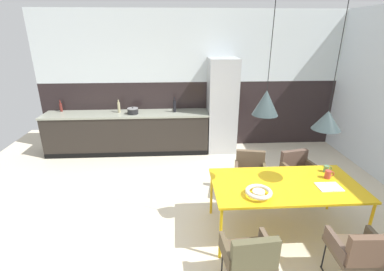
{
  "coord_description": "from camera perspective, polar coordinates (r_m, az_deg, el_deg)",
  "views": [
    {
      "loc": [
        -0.4,
        -3.05,
        2.55
      ],
      "look_at": [
        -0.16,
        0.96,
        1.03
      ],
      "focal_mm": 25.98,
      "sensor_mm": 36.0,
      "label": 1
    }
  ],
  "objects": [
    {
      "name": "kitchen_counter",
      "position": [
        6.28,
        -13.0,
        0.6
      ],
      "size": [
        3.51,
        0.63,
        0.9
      ],
      "color": "black",
      "rests_on": "ground"
    },
    {
      "name": "bottle_wine_green",
      "position": [
        6.72,
        -25.32,
        5.3
      ],
      "size": [
        0.06,
        0.06,
        0.25
      ],
      "color": "maroon",
      "rests_on": "kitchen_counter"
    },
    {
      "name": "pendant_lamp_over_table_far",
      "position": [
        3.59,
        26.01,
        2.87
      ],
      "size": [
        0.33,
        0.33,
        1.47
      ],
      "color": "black"
    },
    {
      "name": "ground_plane",
      "position": [
        3.99,
        3.31,
        -19.04
      ],
      "size": [
        8.74,
        8.74,
        0.0
      ],
      "primitive_type": "plane",
      "color": "beige"
    },
    {
      "name": "dining_table",
      "position": [
        3.8,
        18.65,
        -9.85
      ],
      "size": [
        1.86,
        0.95,
        0.73
      ],
      "color": "gold",
      "rests_on": "ground"
    },
    {
      "name": "armchair_head_of_table",
      "position": [
        4.56,
        11.85,
        -6.78
      ],
      "size": [
        0.56,
        0.55,
        0.75
      ],
      "rotation": [
        0.0,
        0.0,
        2.94
      ],
      "color": "brown",
      "rests_on": "ground"
    },
    {
      "name": "armchair_facing_counter",
      "position": [
        3.02,
        11.78,
        -22.84
      ],
      "size": [
        0.52,
        0.51,
        0.77
      ],
      "rotation": [
        0.0,
        0.0,
        0.08
      ],
      "color": "brown",
      "rests_on": "ground"
    },
    {
      "name": "back_wall_splashback_dark",
      "position": [
        6.45,
        0.31,
        4.46
      ],
      "size": [
        6.72,
        0.12,
        1.49
      ],
      "primitive_type": "cube",
      "color": "black",
      "rests_on": "ground"
    },
    {
      "name": "open_book",
      "position": [
        3.9,
        26.3,
        -9.44
      ],
      "size": [
        0.29,
        0.22,
        0.02
      ],
      "color": "white",
      "rests_on": "dining_table"
    },
    {
      "name": "refrigerator_column",
      "position": [
        6.1,
        6.17,
        6.0
      ],
      "size": [
        0.61,
        0.6,
        2.03
      ],
      "primitive_type": "cube",
      "color": "#ADAFB2",
      "rests_on": "ground"
    },
    {
      "name": "mug_dark_espresso",
      "position": [
        4.27,
        25.88,
        -6.16
      ],
      "size": [
        0.11,
        0.07,
        0.09
      ],
      "color": "#5B8456",
      "rests_on": "dining_table"
    },
    {
      "name": "bottle_vinegar_dark",
      "position": [
        6.2,
        -14.78,
        5.64
      ],
      "size": [
        0.06,
        0.06,
        0.28
      ],
      "color": "tan",
      "rests_on": "kitchen_counter"
    },
    {
      "name": "mug_tall_blue",
      "position": [
        4.1,
        26.16,
        -7.17
      ],
      "size": [
        0.13,
        0.08,
        0.11
      ],
      "color": "#B23D33",
      "rests_on": "dining_table"
    },
    {
      "name": "fruit_bowl",
      "position": [
        3.4,
        13.52,
        -11.26
      ],
      "size": [
        0.32,
        0.32,
        0.09
      ],
      "color": "silver",
      "rests_on": "dining_table"
    },
    {
      "name": "bottle_oil_tall",
      "position": [
        6.03,
        -3.61,
        6.05
      ],
      "size": [
        0.06,
        0.06,
        0.33
      ],
      "color": "black",
      "rests_on": "kitchen_counter"
    },
    {
      "name": "pendant_lamp_over_table_near",
      "position": [
        3.23,
        14.92,
        6.55
      ],
      "size": [
        0.29,
        0.29,
        1.28
      ],
      "color": "black"
    },
    {
      "name": "cooking_pot",
      "position": [
        6.03,
        -12.05,
        4.94
      ],
      "size": [
        0.23,
        0.23,
        0.15
      ],
      "color": "black",
      "rests_on": "kitchen_counter"
    },
    {
      "name": "back_wall_panel_upper",
      "position": [
        6.2,
        0.34,
        17.82
      ],
      "size": [
        6.72,
        0.12,
        1.49
      ],
      "primitive_type": "cube",
      "color": "silver",
      "rests_on": "back_wall_splashback_dark"
    },
    {
      "name": "armchair_far_side",
      "position": [
        4.79,
        20.87,
        -6.3
      ],
      "size": [
        0.56,
        0.55,
        0.74
      ],
      "rotation": [
        0.0,
        0.0,
        3.34
      ],
      "color": "brown",
      "rests_on": "ground"
    },
    {
      "name": "armchair_corner_seat",
      "position": [
        3.43,
        31.42,
        -19.5
      ],
      "size": [
        0.51,
        0.49,
        0.77
      ],
      "rotation": [
        0.0,
        0.0,
        -0.04
      ],
      "color": "brown",
      "rests_on": "ground"
    }
  ]
}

